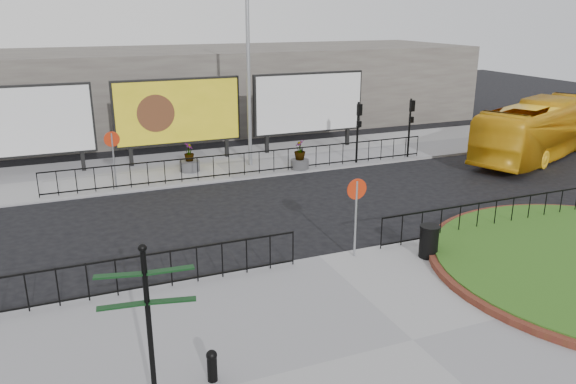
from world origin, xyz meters
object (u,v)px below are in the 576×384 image
fingerpost_sign (149,319)px  lamp_post (249,67)px  bollard (212,364)px  bus (540,129)px  billboard_mid (178,112)px  planter_c (300,158)px  planter_a (189,162)px  litter_bin (429,241)px

fingerpost_sign → lamp_post: bearing=78.4°
bollard → lamp_post: bearing=68.7°
bus → lamp_post: bearing=52.1°
billboard_mid → planter_c: size_ratio=4.42×
planter_a → bollard: bearing=-101.3°
lamp_post → litter_bin: lamp_post is taller
billboard_mid → planter_a: bearing=-90.0°
billboard_mid → lamp_post: (3.01, -1.97, 2.23)m
billboard_mid → planter_a: size_ratio=4.66×
lamp_post → planter_a: (-3.01, -0.00, -4.26)m
lamp_post → litter_bin: 13.11m
fingerpost_sign → bus: bearing=42.6°
fingerpost_sign → bollard: fingerpost_sign is taller
bollard → planter_a: size_ratio=0.53×
fingerpost_sign → bollard: bearing=44.7°
lamp_post → billboard_mid: bearing=146.7°
fingerpost_sign → litter_bin: fingerpost_sign is taller
planter_a → lamp_post: bearing=0.0°
planter_c → bus: bearing=-10.2°
billboard_mid → planter_c: billboard_mid is taller
billboard_mid → fingerpost_sign: bearing=-103.3°
lamp_post → fingerpost_sign: size_ratio=2.62×
bollard → bus: 23.74m
lamp_post → planter_c: 4.86m
bus → fingerpost_sign: bearing=97.1°
bollard → litter_bin: bearing=23.7°
planter_a → planter_c: 5.19m
litter_bin → planter_a: bearing=110.3°
bollard → planter_c: (8.06, 14.09, 0.15)m
bus → planter_a: 17.88m
bollard → litter_bin: 8.38m
fingerpost_sign → litter_bin: size_ratio=3.50×
planter_c → billboard_mid: bearing=144.1°
bollard → bus: size_ratio=0.07×
bus → planter_c: bus is taller
lamp_post → fingerpost_sign: lamp_post is taller
billboard_mid → bus: billboard_mid is taller
planter_a → billboard_mid: bearing=90.0°
lamp_post → fingerpost_sign: bearing=-114.1°
lamp_post → bus: (14.43, -3.86, -3.34)m
lamp_post → planter_a: size_ratio=6.95×
litter_bin → bus: size_ratio=0.09×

